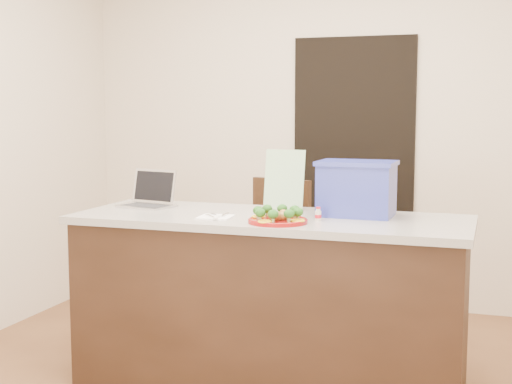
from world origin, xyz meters
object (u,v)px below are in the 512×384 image
(blue_box, at_px, (357,188))
(chair, at_px, (276,246))
(napkin, at_px, (216,217))
(yogurt_bottle, at_px, (318,215))
(plate, at_px, (278,221))
(island, at_px, (270,301))
(laptop, at_px, (150,197))

(blue_box, xyz_separation_m, chair, (-0.67, 0.78, -0.49))
(napkin, bearing_deg, yogurt_bottle, 7.91)
(napkin, bearing_deg, plate, -9.79)
(napkin, xyz_separation_m, yogurt_bottle, (0.52, 0.07, 0.02))
(island, distance_m, plate, 0.53)
(napkin, relative_size, laptop, 0.51)
(laptop, bearing_deg, chair, 69.24)
(island, bearing_deg, chair, 104.97)
(plate, xyz_separation_m, blue_box, (0.32, 0.35, 0.13))
(island, distance_m, blue_box, 0.75)
(plate, bearing_deg, island, 116.62)
(island, relative_size, blue_box, 5.13)
(island, xyz_separation_m, chair, (-0.25, 0.92, 0.11))
(plate, bearing_deg, laptop, 158.86)
(island, xyz_separation_m, plate, (0.11, -0.21, 0.47))
(plate, bearing_deg, napkin, 170.21)
(island, bearing_deg, napkin, -148.50)
(plate, distance_m, napkin, 0.36)
(laptop, relative_size, blue_box, 0.82)
(blue_box, bearing_deg, napkin, -155.14)
(napkin, xyz_separation_m, chair, (0.00, 1.07, -0.35))
(laptop, height_order, blue_box, blue_box)
(island, xyz_separation_m, blue_box, (0.43, 0.14, 0.60))
(laptop, distance_m, chair, 1.03)
(chair, bearing_deg, island, -57.38)
(napkin, height_order, laptop, laptop)
(plate, height_order, napkin, plate)
(yogurt_bottle, distance_m, chair, 1.19)
(yogurt_bottle, bearing_deg, laptop, 168.99)
(island, bearing_deg, yogurt_bottle, -15.83)
(laptop, xyz_separation_m, chair, (0.51, 0.80, -0.40))
(yogurt_bottle, xyz_separation_m, blue_box, (0.15, 0.22, 0.12))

